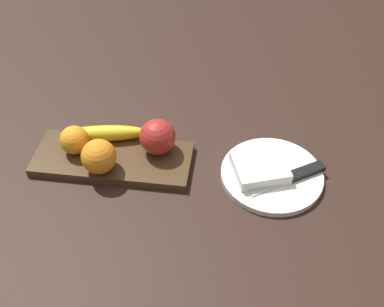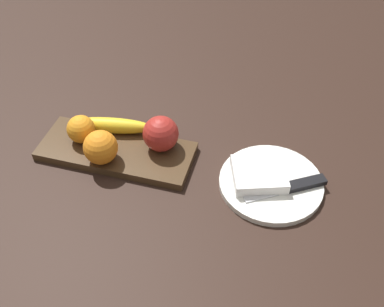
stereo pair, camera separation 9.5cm
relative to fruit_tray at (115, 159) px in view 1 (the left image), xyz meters
The scene contains 9 objects.
ground_plane 0.03m from the fruit_tray, 82.85° to the left, with size 2.40×2.40×0.00m, color black.
fruit_tray is the anchor object (origin of this frame).
apple 0.11m from the fruit_tray, 161.35° to the right, with size 0.08×0.08×0.08m, color #A92822.
banana 0.07m from the fruit_tray, 55.79° to the right, with size 0.20×0.04×0.04m, color yellow.
orange_near_apple 0.06m from the fruit_tray, 66.44° to the left, with size 0.07×0.07×0.07m, color orange.
orange_near_banana 0.10m from the fruit_tray, ahead, with size 0.06×0.06×0.06m, color orange.
dinner_plate 0.35m from the fruit_tray, behind, with size 0.22×0.22×0.01m, color white.
folded_napkin 0.32m from the fruit_tray, behind, with size 0.11×0.10×0.03m, color white.
knife 0.40m from the fruit_tray, behind, with size 0.16×0.11×0.01m.
Camera 1 is at (-0.26, 0.64, 0.72)m, focal length 42.18 mm.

